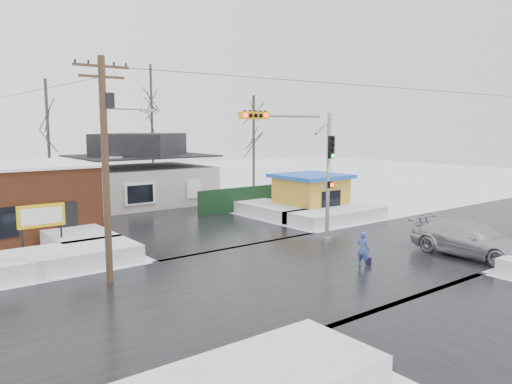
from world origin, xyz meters
TOP-DOWN VIEW (x-y plane):
  - ground at (0.00, 0.00)m, footprint 120.00×120.00m
  - road_ns at (0.00, 0.00)m, footprint 10.00×120.00m
  - road_ew at (0.00, 0.00)m, footprint 120.00×10.00m
  - snowbank_nw at (-9.00, 7.00)m, footprint 7.00×3.00m
  - snowbank_ne at (9.00, 7.00)m, footprint 7.00×3.00m
  - snowbank_nside_w at (-7.00, 12.00)m, footprint 3.00×8.00m
  - snowbank_nside_e at (7.00, 12.00)m, footprint 3.00×8.00m
  - traffic_signal at (2.43, 2.97)m, footprint 6.05×0.68m
  - utility_pole at (-7.93, 3.50)m, footprint 3.15×0.44m
  - marquee_sign at (-9.00, 9.49)m, footprint 2.20×0.21m
  - house at (2.00, 22.00)m, footprint 10.40×8.40m
  - kiosk at (9.50, 9.99)m, footprint 4.60×4.60m
  - fence at (6.50, 14.00)m, footprint 8.00×0.12m
  - tree_far_left at (-4.00, 26.00)m, footprint 3.00×3.00m
  - tree_far_mid at (6.00, 28.00)m, footprint 3.00×3.00m
  - tree_far_right at (12.00, 20.00)m, footprint 3.00×3.00m
  - pedestrian at (1.91, -1.28)m, footprint 0.54×0.67m
  - car at (7.45, -3.28)m, footprint 2.41×5.86m
  - shopping_bag at (2.26, -1.31)m, footprint 0.30×0.19m

SIDE VIEW (x-z plane):
  - ground at x=0.00m, z-range 0.00..0.00m
  - road_ns at x=0.00m, z-range 0.00..0.02m
  - road_ew at x=0.00m, z-range 0.00..0.02m
  - shopping_bag at x=2.26m, z-range 0.00..0.35m
  - snowbank_nw at x=-9.00m, z-range 0.00..0.80m
  - snowbank_ne at x=9.00m, z-range 0.00..0.80m
  - snowbank_nside_w at x=-7.00m, z-range 0.00..0.80m
  - snowbank_nside_e at x=7.00m, z-range 0.00..0.80m
  - pedestrian at x=1.91m, z-range 0.00..1.61m
  - car at x=7.45m, z-range 0.00..1.70m
  - fence at x=6.50m, z-range 0.00..1.80m
  - kiosk at x=9.50m, z-range 0.03..2.90m
  - marquee_sign at x=-9.00m, z-range 0.65..3.20m
  - house at x=2.00m, z-range -0.26..5.50m
  - traffic_signal at x=2.43m, z-range 1.04..8.04m
  - utility_pole at x=-7.93m, z-range 0.61..9.61m
  - tree_far_right at x=12.00m, z-range 2.66..11.66m
  - tree_far_left at x=-4.00m, z-range 2.95..12.95m
  - tree_far_mid at x=6.00m, z-range 3.54..15.54m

